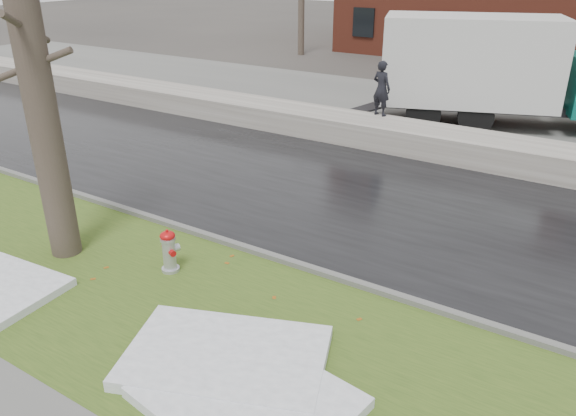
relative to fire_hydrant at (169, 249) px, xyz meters
The scene contains 12 objects.
ground 1.29m from the fire_hydrant, 17.53° to the left, with size 120.00×120.00×0.00m, color #47423D.
verge 1.52m from the fire_hydrant, 38.05° to the right, with size 60.00×4.50×0.04m, color #334C19.
road 5.01m from the fire_hydrant, 76.82° to the left, with size 60.00×7.00×0.03m, color black.
parking_lot 13.42m from the fire_hydrant, 85.13° to the left, with size 60.00×9.00×0.03m, color slate.
curb 1.82m from the fire_hydrant, 50.07° to the left, with size 60.00×0.15×0.14m, color slate.
snowbank 9.13m from the fire_hydrant, 82.84° to the left, with size 60.00×1.60×0.75m, color #B4AFA5.
fire_hydrant is the anchor object (origin of this frame).
tree 3.82m from the fire_hydrant, 165.70° to the right, with size 1.31×1.48×6.97m.
box_truck 13.40m from the fire_hydrant, 78.76° to the left, with size 10.64×5.40×3.57m.
worker 9.73m from the fire_hydrant, 91.35° to the left, with size 0.61×0.40×1.68m, color black.
snow_patch_near 3.72m from the fire_hydrant, 31.59° to the right, with size 2.60×2.00×0.16m, color white.
snow_patch_side 2.87m from the fire_hydrant, 30.91° to the right, with size 2.80×1.80×0.18m, color white.
Camera 1 is at (5.47, -6.70, 5.32)m, focal length 35.00 mm.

